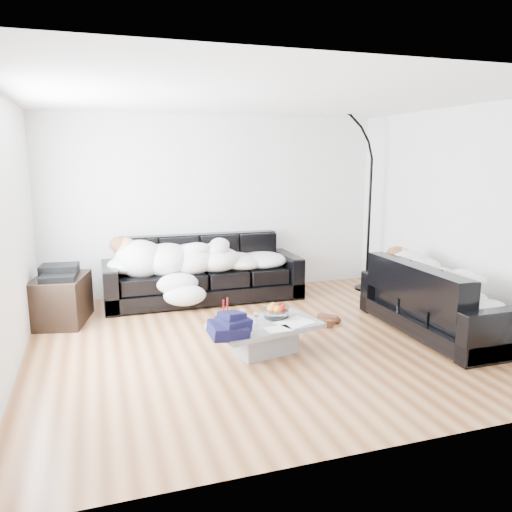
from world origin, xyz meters
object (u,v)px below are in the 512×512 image
object	(u,v)px
wine_glass_b	(237,318)
candle_right	(228,309)
candle_left	(224,311)
sofa_right	(438,298)
wine_glass_c	(256,319)
stereo	(59,272)
floor_lamp	(370,211)
sleeper_back	(204,255)
av_cabinet	(61,300)
shoes	(324,321)
fruit_bowl	(277,310)
coffee_table	(265,338)
sofa_back	(203,269)
sleeper_right	(439,279)
wine_glass_a	(243,315)

from	to	relation	value
wine_glass_b	candle_right	bearing A→B (deg)	101.89
candle_left	candle_right	size ratio (longest dim) A/B	0.95
sofa_right	candle_left	distance (m)	2.51
wine_glass_c	stereo	xyz separation A→B (m)	(-1.95, 1.75, 0.24)
floor_lamp	wine_glass_c	bearing A→B (deg)	-136.62
sofa_right	wine_glass_b	bearing A→B (deg)	89.66
sleeper_back	av_cabinet	size ratio (longest dim) A/B	2.77
candle_left	shoes	xyz separation A→B (m)	(1.36, 0.43, -0.39)
av_cabinet	stereo	distance (m)	0.35
sofa_right	fruit_bowl	size ratio (longest dim) A/B	7.47
coffee_table	av_cabinet	xyz separation A→B (m)	(-2.06, 1.70, 0.13)
sofa_back	wine_glass_b	distance (m)	2.13
sleeper_right	stereo	bearing A→B (deg)	67.74
floor_lamp	candle_right	bearing A→B (deg)	-142.97
wine_glass_a	candle_left	xyz separation A→B (m)	(-0.19, 0.08, 0.04)
candle_left	candle_right	world-z (taller)	candle_right
sofa_back	floor_lamp	bearing A→B (deg)	-5.11
floor_lamp	sleeper_back	bearing A→B (deg)	-179.60
shoes	sofa_back	bearing A→B (deg)	155.72
fruit_bowl	wine_glass_c	xyz separation A→B (m)	(-0.28, -0.18, -0.01)
sofa_back	coffee_table	world-z (taller)	sofa_back
coffee_table	wine_glass_c	bearing A→B (deg)	-157.78
sleeper_back	wine_glass_a	size ratio (longest dim) A/B	14.93
wine_glass_c	candle_right	size ratio (longest dim) A/B	0.63
sofa_back	sofa_right	xyz separation A→B (m)	(2.30, -2.14, -0.04)
sofa_right	wine_glass_c	bearing A→B (deg)	91.04
sofa_back	wine_glass_b	bearing A→B (deg)	-92.94
fruit_bowl	floor_lamp	xyz separation A→B (m)	(2.13, 1.78, 0.81)
coffee_table	shoes	bearing A→B (deg)	32.22
shoes	stereo	xyz separation A→B (m)	(-3.03, 1.09, 0.59)
sleeper_back	sleeper_right	xyz separation A→B (m)	(2.30, -2.09, -0.02)
sofa_back	wine_glass_a	size ratio (longest dim) A/B	17.65
fruit_bowl	av_cabinet	bearing A→B (deg)	144.95
sofa_back	sleeper_back	xyz separation A→B (m)	(0.00, -0.05, 0.20)
av_cabinet	coffee_table	bearing A→B (deg)	-26.93
coffee_table	candle_right	bearing A→B (deg)	148.27
candle_right	av_cabinet	distance (m)	2.28
fruit_bowl	candle_left	xyz separation A→B (m)	(-0.57, 0.04, 0.03)
wine_glass_a	wine_glass_b	world-z (taller)	wine_glass_b
sofa_right	stereo	xyz separation A→B (m)	(-4.17, 1.71, 0.23)
sofa_back	sleeper_right	world-z (taller)	sofa_back
stereo	candle_right	bearing A→B (deg)	-35.46
wine_glass_c	sleeper_right	bearing A→B (deg)	1.04
shoes	av_cabinet	xyz separation A→B (m)	(-3.03, 1.09, 0.24)
floor_lamp	coffee_table	bearing A→B (deg)	-135.96
wine_glass_c	stereo	size ratio (longest dim) A/B	0.35
coffee_table	wine_glass_b	bearing A→B (deg)	178.23
sofa_right	wine_glass_a	size ratio (longest dim) A/B	12.97
sleeper_back	fruit_bowl	xyz separation A→B (m)	(0.37, -1.95, -0.25)
candle_left	stereo	bearing A→B (deg)	137.56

